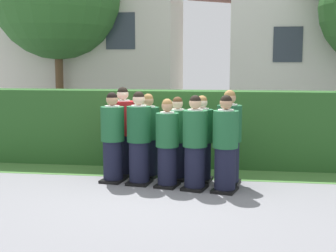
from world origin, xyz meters
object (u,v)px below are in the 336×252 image
student_front_row_3 (195,145)px  student_rear_row_1 (148,138)px  student_front_row_0 (113,139)px  student_in_red_blazer (123,133)px  student_front_row_4 (225,146)px  student_rear_row_3 (202,141)px  student_front_row_1 (139,140)px  student_rear_row_2 (177,140)px  student_front_row_2 (167,145)px  student_rear_row_4 (229,140)px

student_front_row_3 → student_rear_row_1: size_ratio=1.02×
student_front_row_0 → student_in_red_blazer: 0.55m
student_front_row_4 → student_rear_row_3: 0.81m
student_front_row_1 → student_rear_row_1: (0.07, 0.55, -0.04)m
student_front_row_4 → student_rear_row_2: (-0.91, 0.74, -0.04)m
student_rear_row_2 → student_rear_row_3: 0.46m
student_front_row_1 → student_front_row_3: 1.05m
student_front_row_2 → student_front_row_4: size_ratio=0.95×
student_rear_row_1 → student_front_row_2: bearing=-55.8°
student_rear_row_1 → student_rear_row_4: 1.58m
student_front_row_1 → student_rear_row_1: bearing=82.9°
student_front_row_3 → student_front_row_1: bearing=167.4°
student_front_row_3 → student_rear_row_1: (-0.96, 0.78, -0.02)m
student_front_row_4 → student_rear_row_3: student_front_row_4 is taller
student_front_row_3 → student_rear_row_4: size_ratio=0.96×
student_in_red_blazer → student_rear_row_4: student_in_red_blazer is taller
student_rear_row_3 → student_rear_row_4: size_ratio=0.93×
student_front_row_3 → student_rear_row_1: 1.24m
student_front_row_0 → student_rear_row_2: size_ratio=1.06×
student_in_red_blazer → student_front_row_4: bearing=-25.3°
student_front_row_4 → student_rear_row_4: (0.05, 0.52, 0.03)m
student_rear_row_3 → student_in_red_blazer: bearing=170.0°
student_front_row_3 → student_front_row_4: student_front_row_4 is taller
student_front_row_1 → student_rear_row_3: bearing=18.3°
student_front_row_2 → student_front_row_4: student_front_row_4 is taller
student_front_row_3 → student_in_red_blazer: bearing=149.6°
student_front_row_1 → student_front_row_3: bearing=-12.6°
student_front_row_3 → student_in_red_blazer: student_in_red_blazer is taller
student_front_row_1 → student_front_row_2: bearing=-13.8°
student_front_row_4 → student_in_red_blazer: (-2.00, 0.95, 0.04)m
student_front_row_1 → student_front_row_3: student_front_row_1 is taller
student_front_row_1 → student_front_row_4: 1.58m
student_in_red_blazer → student_front_row_3: bearing=-30.4°
student_front_row_1 → student_front_row_4: size_ratio=1.02×
student_front_row_4 → student_front_row_1: bearing=168.8°
student_front_row_1 → student_in_red_blazer: bearing=125.0°
student_in_red_blazer → student_front_row_1: bearing=-55.0°
student_rear_row_1 → student_front_row_4: bearing=-30.0°
student_front_row_3 → student_rear_row_1: bearing=140.9°
student_front_row_4 → student_rear_row_1: size_ratio=1.03×
student_front_row_1 → student_rear_row_3: size_ratio=1.05×
student_front_row_0 → student_rear_row_1: bearing=38.0°
student_front_row_0 → student_rear_row_4: student_rear_row_4 is taller
student_rear_row_1 → student_rear_row_2: (0.58, -0.12, -0.02)m
student_in_red_blazer → student_rear_row_2: 1.11m
student_front_row_0 → student_front_row_2: 1.07m
student_rear_row_2 → student_rear_row_4: (0.96, -0.22, 0.07)m
student_front_row_2 → student_in_red_blazer: student_in_red_blazer is taller
student_front_row_3 → student_rear_row_1: student_front_row_3 is taller
student_rear_row_1 → student_rear_row_4: size_ratio=0.94×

